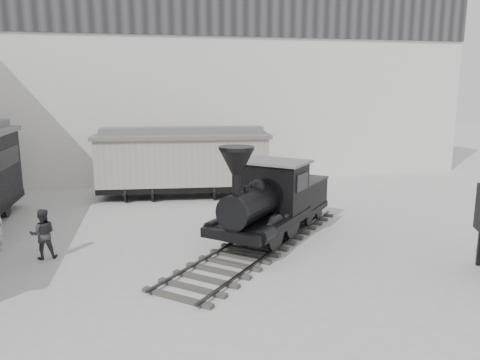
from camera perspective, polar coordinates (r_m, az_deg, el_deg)
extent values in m
plane|color=#9E9E9B|center=(13.49, 0.42, -12.07)|extent=(90.00, 90.00, 0.00)
cube|color=silver|center=(27.19, -6.98, 11.60)|extent=(34.00, 2.40, 11.00)
cube|color=#232326|center=(26.27, -6.90, 20.38)|extent=(34.00, 0.12, 3.00)
cube|color=#36332E|center=(16.12, 2.35, -7.74)|extent=(8.22, 8.82, 0.17)
cube|color=#2D2D30|center=(16.45, -0.08, -7.14)|extent=(6.68, 7.43, 0.06)
cube|color=#2D2D30|center=(15.79, 4.89, -7.98)|extent=(6.68, 7.43, 0.06)
cylinder|color=black|center=(15.84, -1.24, -5.50)|extent=(0.89, 0.97, 1.19)
cylinder|color=black|center=(15.10, 4.31, -6.39)|extent=(0.89, 0.97, 1.19)
cylinder|color=black|center=(17.02, 1.14, -4.30)|extent=(0.89, 0.97, 1.19)
cylinder|color=black|center=(16.33, 6.38, -5.05)|extent=(0.89, 0.97, 1.19)
cube|color=black|center=(16.01, 2.63, -4.84)|extent=(4.19, 4.33, 0.30)
cylinder|color=black|center=(15.18, 1.39, -3.05)|extent=(2.46, 2.56, 1.08)
cylinder|color=black|center=(14.16, -0.42, -0.61)|extent=(0.40, 0.40, 0.65)
cone|color=black|center=(14.03, -0.43, 2.19)|extent=(1.46, 1.46, 0.75)
sphere|color=black|center=(15.44, 2.14, -0.84)|extent=(0.56, 0.56, 0.56)
cube|color=black|center=(16.62, 4.16, -0.75)|extent=(2.53, 2.49, 1.67)
cube|color=slate|center=(16.46, 4.20, 2.24)|extent=(2.84, 2.79, 0.09)
cube|color=black|center=(18.49, 6.67, -1.45)|extent=(2.88, 2.90, 0.97)
cylinder|color=black|center=(23.37, -11.95, -1.23)|extent=(1.87, 0.92, 0.72)
cylinder|color=black|center=(23.33, -1.77, -1.00)|extent=(1.87, 0.92, 0.72)
cube|color=black|center=(23.22, -6.88, -0.68)|extent=(8.30, 3.14, 0.27)
cube|color=#A39A8D|center=(22.99, -6.95, 2.39)|extent=(8.31, 3.23, 2.25)
cube|color=slate|center=(22.83, -7.02, 5.40)|extent=(8.61, 3.52, 0.18)
cube|color=slate|center=(22.81, -7.04, 6.03)|extent=(7.82, 1.93, 0.32)
imported|color=#2B2B2D|center=(16.03, -22.90, -6.08)|extent=(0.85, 0.70, 1.61)
cube|color=black|center=(16.04, 27.20, -7.28)|extent=(0.17, 0.17, 1.17)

